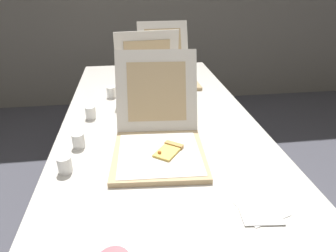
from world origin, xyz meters
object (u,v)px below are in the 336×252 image
at_px(pizza_box_back, 168,73).
at_px(cup_white_far, 111,92).
at_px(cup_white_near_left, 65,165).
at_px(cup_white_near_center, 78,140).
at_px(table, 160,129).
at_px(napkin_pile, 259,209).
at_px(pizza_box_middle, 153,96).
at_px(cup_white_mid, 91,112).
at_px(pizza_box_front, 159,139).

xyz_separation_m(pizza_box_back, cup_white_far, (-0.39, -0.27, -0.02)).
xyz_separation_m(cup_white_near_left, cup_white_near_center, (0.03, 0.18, 0.00)).
relative_size(table, napkin_pile, 13.08).
xyz_separation_m(pizza_box_middle, cup_white_near_left, (-0.39, -0.61, -0.02)).
bearing_deg(cup_white_far, cup_white_near_left, -100.90).
bearing_deg(napkin_pile, pizza_box_middle, 106.19).
xyz_separation_m(pizza_box_back, cup_white_mid, (-0.49, -0.57, -0.02)).
xyz_separation_m(table, napkin_pile, (0.25, -0.67, 0.05)).
bearing_deg(pizza_box_back, cup_white_near_left, -119.39).
bearing_deg(cup_white_near_left, cup_white_far, 79.10).
distance_m(pizza_box_middle, cup_white_near_left, 0.73).
relative_size(cup_white_mid, cup_white_near_center, 1.00).
bearing_deg(cup_white_mid, napkin_pile, -51.73).
bearing_deg(cup_white_far, napkin_pile, -64.35).
bearing_deg(pizza_box_middle, cup_white_near_center, -137.56).
bearing_deg(table, pizza_box_middle, 93.26).
height_order(cup_white_near_center, napkin_pile, cup_white_near_center).
bearing_deg(cup_white_mid, table, -14.92).
height_order(pizza_box_back, cup_white_near_left, pizza_box_back).
height_order(cup_white_mid, cup_white_far, same).
xyz_separation_m(pizza_box_front, napkin_pile, (0.28, -0.40, -0.05)).
xyz_separation_m(cup_white_far, napkin_pile, (0.51, -1.06, -0.03)).
xyz_separation_m(table, cup_white_near_left, (-0.41, -0.38, 0.08)).
distance_m(cup_white_mid, napkin_pile, 0.98).
bearing_deg(pizza_box_front, cup_white_near_center, 172.44).
height_order(cup_white_mid, cup_white_near_left, same).
xyz_separation_m(pizza_box_front, cup_white_far, (-0.23, 0.66, -0.02)).
height_order(table, cup_white_mid, cup_white_mid).
height_order(table, pizza_box_front, pizza_box_front).
bearing_deg(table, cup_white_far, 123.87).
height_order(pizza_box_front, cup_white_mid, pizza_box_front).
distance_m(pizza_box_back, cup_white_near_left, 1.17).
bearing_deg(cup_white_near_center, pizza_box_front, -11.93).
distance_m(pizza_box_middle, napkin_pile, 0.95).
bearing_deg(table, cup_white_near_center, -152.59).
bearing_deg(cup_white_mid, cup_white_near_left, -96.07).
relative_size(cup_white_near_center, napkin_pile, 0.38).
bearing_deg(cup_white_near_center, pizza_box_back, 59.15).
relative_size(pizza_box_middle, cup_white_mid, 6.53).
relative_size(pizza_box_front, cup_white_far, 8.46).
xyz_separation_m(cup_white_mid, cup_white_near_center, (-0.02, -0.29, 0.00)).
bearing_deg(cup_white_far, table, -56.13).
bearing_deg(pizza_box_back, cup_white_far, -147.13).
bearing_deg(napkin_pile, cup_white_near_left, 155.81).
distance_m(pizza_box_front, cup_white_mid, 0.49).
height_order(table, pizza_box_middle, pizza_box_middle).
xyz_separation_m(table, cup_white_mid, (-0.36, 0.10, 0.08)).
relative_size(pizza_box_back, cup_white_near_center, 8.09).
xyz_separation_m(cup_white_mid, cup_white_near_left, (-0.05, -0.47, 0.00)).
bearing_deg(pizza_box_back, napkin_pile, -86.89).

